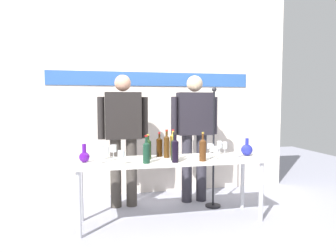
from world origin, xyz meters
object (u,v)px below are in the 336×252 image
Objects in this scene: wine_bottle_7 at (146,151)px; wine_glass_right_1 at (216,150)px; wine_bottle_2 at (167,146)px; wine_bottle_4 at (173,144)px; wine_bottle_0 at (174,149)px; wine_bottle_5 at (148,148)px; display_table at (171,164)px; wine_glass_left_0 at (101,149)px; wine_glass_right_2 at (225,146)px; presenter_right at (194,129)px; wine_glass_right_5 at (210,146)px; wine_glass_left_1 at (106,151)px; decanter_blue_right at (247,150)px; wine_glass_right_0 at (237,149)px; presenter_left at (123,131)px; microphone_stand at (213,167)px; wine_glass_left_3 at (121,154)px; wine_glass_right_4 at (212,148)px; wine_glass_left_2 at (113,149)px; decanter_blue_left at (84,156)px; wine_bottle_1 at (203,149)px; wine_glass_left_4 at (97,154)px; wine_bottle_3 at (175,150)px; wine_glass_right_3 at (219,145)px; wine_bottle_6 at (159,146)px.

wine_glass_right_1 is at bearing 0.39° from wine_bottle_7.
wine_bottle_2 is 0.14m from wine_bottle_4.
wine_bottle_0 reaches higher than wine_bottle_5.
display_table is at bearing 97.03° from wine_bottle_0.
wine_glass_left_0 is 1.49m from wine_glass_right_2.
presenter_right is 13.07× the size of wine_glass_right_5.
wine_glass_left_1 is 1.28m from wine_glass_right_5.
decanter_blue_right is at bearing -4.74° from wine_bottle_2.
wine_bottle_5 is 1.98× the size of wine_glass_right_0.
wine_glass_right_0 is at bearing -21.69° from wine_bottle_4.
display_table is at bearing -53.27° from presenter_left.
wine_glass_right_1 is 0.41m from wine_glass_right_5.
presenter_left reaches higher than microphone_stand.
wine_glass_right_2 is (0.26, 0.37, -0.01)m from wine_glass_right_1.
wine_glass_left_3 is 1.04m from wine_glass_right_4.
wine_bottle_5 is at bearing 173.95° from display_table.
wine_glass_left_2 is 1.42m from wine_glass_right_0.
presenter_right is 1.38m from wine_glass_left_1.
wine_bottle_4 reaches higher than wine_glass_left_1.
wine_bottle_0 is 0.81m from wine_glass_left_0.
presenter_right reaches higher than wine_glass_right_5.
presenter_left is at bearing 139.23° from wine_bottle_4.
decanter_blue_right is 1.33× the size of wine_glass_right_1.
display_table is 10.69× the size of decanter_blue_left.
wine_glass_right_1 is at bearing 7.11° from wine_bottle_1.
microphone_stand is (0.17, -0.27, -0.48)m from presenter_right.
wine_glass_right_5 is (1.35, 0.34, -0.02)m from wine_glass_left_4.
wine_bottle_3 is (0.03, -0.29, -0.01)m from wine_bottle_2.
wine_bottle_3 is (0.94, -0.22, 0.07)m from decanter_blue_left.
display_table is 0.76m from wine_glass_right_2.
wine_bottle_1 is 2.22× the size of wine_glass_right_0.
decanter_blue_left is 1.59m from wine_glass_right_3.
microphone_stand is (0.64, 0.46, -0.33)m from wine_bottle_0.
presenter_left is 11.71× the size of wine_glass_left_3.
wine_bottle_5 is 0.21m from wine_bottle_6.
presenter_left is 10.43× the size of wine_glass_left_0.
wine_glass_right_3 reaches higher than wine_glass_right_4.
wine_bottle_2 is 2.28× the size of wine_glass_right_0.
wine_glass_right_4 is (1.23, -0.17, -0.01)m from wine_glass_left_0.
wine_glass_right_1 is at bearing -91.19° from presenter_right.
presenter_right is 0.72m from wine_glass_right_4.
presenter_right reaches higher than wine_bottle_7.
display_table is at bearing 2.00° from wine_glass_left_1.
wine_bottle_3 is 2.20× the size of wine_glass_right_0.
wine_bottle_7 is 2.24× the size of wine_glass_right_5.
wine_glass_right_5 is (1.11, 0.42, -0.01)m from wine_glass_left_3.
wine_bottle_2 is at bearing -135.44° from wine_bottle_4.
wine_bottle_1 is at bearing -24.12° from wine_glass_left_2.
wine_bottle_0 is at bearing -159.42° from wine_glass_right_3.
decanter_blue_left is 0.38m from wine_glass_left_2.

